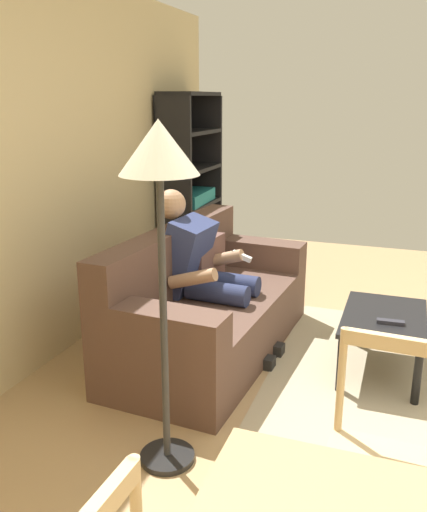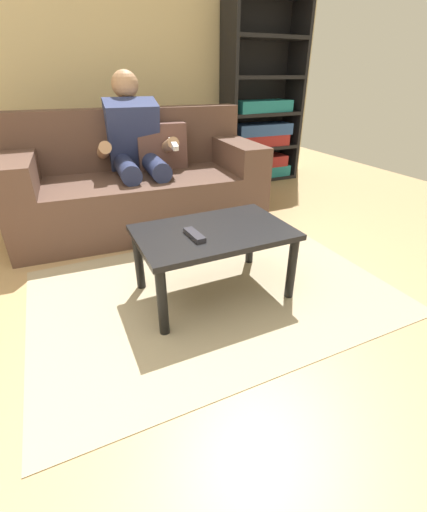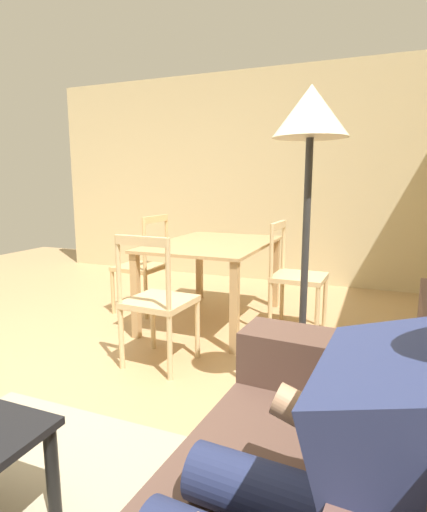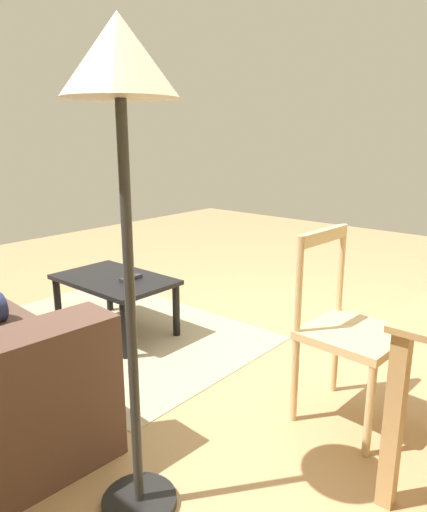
{
  "view_description": "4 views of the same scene",
  "coord_description": "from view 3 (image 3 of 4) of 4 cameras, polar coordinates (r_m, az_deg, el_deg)",
  "views": [
    {
      "loc": [
        -2.42,
        0.35,
        1.78
      ],
      "look_at": [
        0.99,
        1.58,
        0.72
      ],
      "focal_mm": 38.06,
      "sensor_mm": 36.0,
      "label": 1
    },
    {
      "loc": [
        0.38,
        -1.1,
        1.14
      ],
      "look_at": [
        1.09,
        0.42,
        0.24
      ],
      "focal_mm": 24.01,
      "sensor_mm": 36.0,
      "label": 2
    },
    {
      "loc": [
        1.76,
        1.72,
        1.25
      ],
      "look_at": [
        -1.59,
        0.35,
        0.6
      ],
      "focal_mm": 28.87,
      "sensor_mm": 36.0,
      "label": 3
    },
    {
      "loc": [
        -1.44,
        2.33,
        1.35
      ],
      "look_at": [
        -0.3,
        1.0,
        0.9
      ],
      "focal_mm": 33.05,
      "sensor_mm": 36.0,
      "label": 4
    }
  ],
  "objects": [
    {
      "name": "dining_chair_by_doorway",
      "position": [
        4.04,
        -9.77,
        -1.38
      ],
      "size": [
        0.44,
        0.44,
        0.94
      ],
      "color": "tan",
      "rests_on": "ground_plane"
    },
    {
      "name": "dining_chair_near_wall",
      "position": [
        3.5,
        11.32,
        -2.89
      ],
      "size": [
        0.43,
        0.43,
        0.93
      ],
      "color": "#D1B27F",
      "rests_on": "ground_plane"
    },
    {
      "name": "ground_plane",
      "position": [
        2.76,
        -20.59,
        -17.45
      ],
      "size": [
        8.77,
        8.77,
        0.0
      ],
      "primitive_type": "plane",
      "color": "tan"
    },
    {
      "name": "person_lounging",
      "position": [
        1.0,
        16.27,
        -30.79
      ],
      "size": [
        0.61,
        0.94,
        1.17
      ],
      "color": "navy",
      "rests_on": "ground_plane"
    },
    {
      "name": "dining_table",
      "position": [
        3.68,
        0.0,
        0.38
      ],
      "size": [
        1.36,
        0.94,
        0.72
      ],
      "color": "tan",
      "rests_on": "ground_plane"
    },
    {
      "name": "floor_lamp",
      "position": [
        2.06,
        13.18,
        14.86
      ],
      "size": [
        0.36,
        0.36,
        1.7
      ],
      "color": "black",
      "rests_on": "ground_plane"
    },
    {
      "name": "dining_chair_facing_couch",
      "position": [
        2.83,
        -7.79,
        -6.29
      ],
      "size": [
        0.44,
        0.44,
        0.92
      ],
      "color": "#D1B27F",
      "rests_on": "ground_plane"
    },
    {
      "name": "wall_side",
      "position": [
        5.43,
        3.73,
        10.75
      ],
      "size": [
        0.12,
        5.36,
        2.61
      ],
      "primitive_type": "cube",
      "color": "#C8B586",
      "rests_on": "ground_plane"
    }
  ]
}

